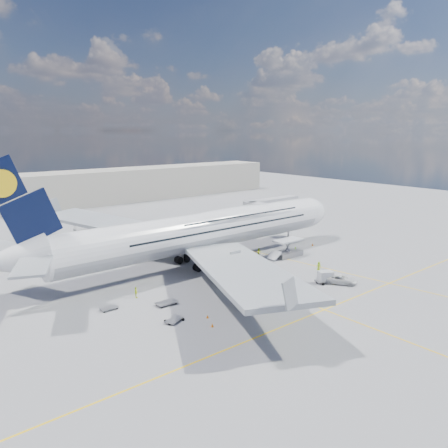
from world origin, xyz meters
TOP-DOWN VIEW (x-y plane):
  - ground at (0.00, 0.00)m, footprint 300.00×300.00m
  - taxi_line_main at (0.00, 0.00)m, footprint 0.25×220.00m
  - taxi_line_cross at (0.00, -20.00)m, footprint 120.00×0.25m
  - taxi_line_diag at (14.00, 10.00)m, footprint 14.16×99.06m
  - airliner at (0.26, 10.00)m, footprint 77.26×79.15m
  - jet_bridge at (29.81, 20.94)m, footprint 18.80×12.10m
  - cargo_loader at (16.82, 2.89)m, footprint 8.53×3.20m
  - terminal at (0.00, 95.00)m, footprint 180.00×16.00m
  - tree_line at (40.00, 140.00)m, footprint 160.00×6.00m
  - dolly_row_a at (-17.20, -3.38)m, footprint 3.31×1.88m
  - dolly_row_b at (-19.60, -9.21)m, footprint 3.18×2.54m
  - dolly_row_c at (-8.03, -11.34)m, footprint 3.10×2.42m
  - dolly_back at (-24.85, 0.45)m, footprint 2.56×1.37m
  - dolly_nose_far at (9.65, -12.67)m, footprint 3.79×3.03m
  - dolly_nose_near at (7.78, 3.75)m, footprint 3.60×2.18m
  - baggage_tug at (-0.74, -0.73)m, footprint 3.37×2.32m
  - catering_truck_inner at (-1.82, 31.15)m, footprint 6.82×4.49m
  - catering_truck_outer at (-8.23, 49.97)m, footprint 5.73×2.28m
  - service_van at (11.39, -14.59)m, footprint 5.26×6.15m
  - crew_nose at (19.70, 3.06)m, footprint 0.59×0.42m
  - crew_loader at (12.57, 7.04)m, footprint 0.95×0.83m
  - crew_wing at (-19.42, 2.14)m, footprint 0.83×1.16m
  - crew_van at (14.18, -7.66)m, footprint 0.77×0.99m
  - crew_tug at (0.54, -3.70)m, footprint 1.21×0.85m
  - cone_nose at (28.00, 5.10)m, footprint 0.45×0.45m
  - cone_wing_left_inner at (-5.87, 21.22)m, footprint 0.40×0.40m
  - cone_wing_left_outer at (-18.68, 38.24)m, footprint 0.44×0.44m
  - cone_wing_right_inner at (-15.27, -11.24)m, footprint 0.38×0.38m
  - cone_wing_right_outer at (-16.51, -13.93)m, footprint 0.40×0.40m

SIDE VIEW (x-z plane):
  - ground at x=0.00m, z-range 0.00..0.00m
  - taxi_line_main at x=0.00m, z-range 0.00..0.01m
  - taxi_line_cross at x=0.00m, z-range 0.00..0.01m
  - taxi_line_diag at x=14.00m, z-range 0.00..0.01m
  - cone_wing_right_inner at x=-15.27m, z-range -0.01..0.48m
  - cone_wing_left_inner at x=-5.87m, z-range -0.01..0.50m
  - cone_wing_right_outer at x=-16.51m, z-range -0.01..0.50m
  - cone_wing_left_outer at x=-18.68m, z-range -0.01..0.56m
  - cone_nose at x=28.00m, z-range -0.01..0.56m
  - dolly_back at x=-24.85m, z-range 0.10..0.48m
  - dolly_row_c at x=-8.03m, z-range 0.11..0.51m
  - dolly_row_b at x=-19.60m, z-range 0.11..0.52m
  - dolly_row_a at x=-17.20m, z-range 0.13..0.60m
  - dolly_nose_near at x=7.78m, z-range 0.14..0.64m
  - crew_nose at x=19.70m, z-range 0.00..1.52m
  - service_van at x=11.39m, z-range 0.00..1.57m
  - crew_loader at x=12.57m, z-range 0.00..1.66m
  - baggage_tug at x=-0.74m, z-range -0.11..1.81m
  - crew_tug at x=0.54m, z-range 0.00..1.71m
  - crew_van at x=14.18m, z-range 0.00..1.79m
  - crew_wing at x=-19.42m, z-range 0.00..1.83m
  - dolly_nose_far at x=9.65m, z-range 0.08..2.20m
  - cargo_loader at x=16.82m, z-range -0.59..3.09m
  - catering_truck_outer at x=-8.23m, z-range -0.12..3.31m
  - catering_truck_inner at x=-1.82m, z-range -0.11..3.66m
  - tree_line at x=40.00m, z-range 0.00..8.00m
  - terminal at x=0.00m, z-range 0.00..12.00m
  - jet_bridge at x=29.81m, z-range 2.60..11.10m
  - airliner at x=0.26m, z-range -4.98..18.72m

